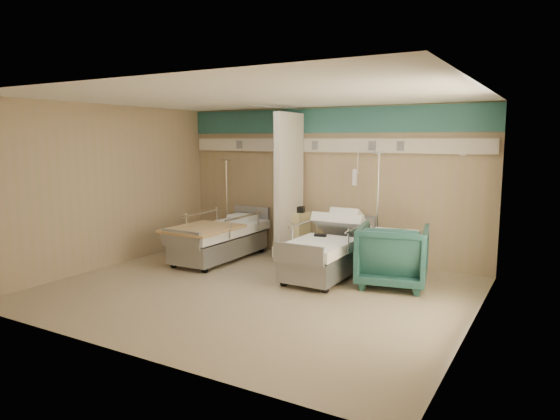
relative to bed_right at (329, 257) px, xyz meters
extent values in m
cube|color=gray|center=(-0.60, -1.30, -0.32)|extent=(6.00, 5.00, 0.00)
cube|color=tan|center=(-0.60, 1.20, 1.08)|extent=(6.00, 0.04, 2.80)
cube|color=tan|center=(-0.60, -3.80, 1.08)|extent=(6.00, 0.04, 2.80)
cube|color=tan|center=(-3.60, -1.30, 1.08)|extent=(0.04, 5.00, 2.80)
cube|color=tan|center=(2.40, -1.30, 1.08)|extent=(0.04, 5.00, 2.80)
cube|color=white|center=(-0.60, -1.30, 2.48)|extent=(6.00, 5.00, 0.04)
cube|color=#2D6B68|center=(-0.60, 1.18, 2.23)|extent=(6.00, 0.04, 0.45)
cube|color=beige|center=(-0.60, 1.15, 1.79)|extent=(5.88, 0.08, 0.25)
cylinder|color=silver|center=(-1.10, 0.30, 2.44)|extent=(0.03, 1.80, 0.03)
cube|color=beige|center=(-1.10, 0.65, 1.19)|extent=(0.12, 0.90, 2.35)
cube|color=#F1E197|center=(-1.15, 0.90, 0.11)|extent=(0.50, 0.48, 0.85)
imported|color=#1C4743|center=(1.07, -0.03, 0.16)|extent=(1.19, 1.21, 0.94)
cube|color=white|center=(1.08, -0.05, 0.67)|extent=(0.73, 0.66, 0.08)
cylinder|color=silver|center=(0.50, 0.89, -0.30)|extent=(0.36, 0.36, 0.03)
cylinder|color=silver|center=(0.50, 0.89, 0.68)|extent=(0.03, 0.03, 1.98)
cylinder|color=silver|center=(0.50, 0.89, 1.67)|extent=(0.24, 0.03, 0.03)
cylinder|color=silver|center=(-2.72, 0.95, -0.30)|extent=(0.32, 0.32, 0.03)
cylinder|color=silver|center=(-2.72, 0.95, 0.58)|extent=(0.03, 0.03, 1.80)
cylinder|color=silver|center=(-2.72, 0.95, 1.48)|extent=(0.22, 0.03, 0.03)
cube|color=black|center=(-0.16, 0.02, 0.34)|extent=(0.21, 0.13, 0.04)
cube|color=tan|center=(-2.22, -0.46, 0.34)|extent=(1.03, 1.29, 0.04)
cube|color=black|center=(-1.04, 0.91, 0.59)|extent=(0.23, 0.18, 0.11)
cylinder|color=white|center=(-1.22, 0.96, 0.60)|extent=(0.09, 0.09, 0.12)
camera|label=1|loc=(3.27, -7.27, 1.90)|focal=32.00mm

